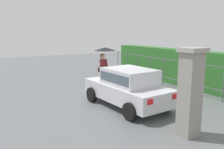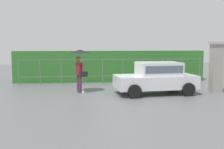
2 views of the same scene
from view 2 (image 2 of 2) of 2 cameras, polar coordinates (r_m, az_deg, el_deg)
name	(u,v)px [view 2 (image 2 of 2)]	position (r m, az deg, el deg)	size (l,w,h in m)	color
ground_plane	(123,93)	(13.06, 2.36, -3.88)	(40.00, 40.00, 0.00)	slate
car	(156,77)	(12.91, 9.21, -0.46)	(3.85, 2.12, 1.48)	silver
pedestrian	(80,60)	(13.14, -6.67, 3.03)	(1.14, 1.14, 2.05)	#47283D
gate_pillar	(216,67)	(14.04, 20.77, 1.54)	(0.60, 0.60, 2.42)	gray
fence_section	(113,69)	(16.20, 0.17, 1.06)	(10.80, 0.05, 1.50)	#59605B
hedge_row	(111,66)	(17.20, -0.26, 1.78)	(11.75, 0.90, 1.90)	#2D6B28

